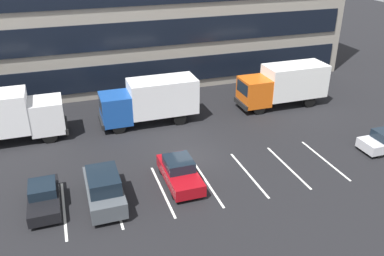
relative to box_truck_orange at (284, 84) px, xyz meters
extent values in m
plane|color=black|center=(-10.47, -6.14, -2.01)|extent=(120.00, 120.00, 0.00)
cube|color=black|center=(-10.47, 6.53, -0.03)|extent=(39.73, 0.16, 2.30)
cube|color=black|center=(-10.47, 6.53, 3.57)|extent=(39.73, 0.16, 2.30)
cube|color=silver|center=(-18.87, -9.22, -2.01)|extent=(0.14, 5.40, 0.01)
cube|color=silver|center=(-16.07, -9.22, -2.01)|extent=(0.14, 5.40, 0.01)
cube|color=silver|center=(-13.27, -9.22, -2.01)|extent=(0.14, 5.40, 0.01)
cube|color=silver|center=(-10.47, -9.22, -2.01)|extent=(0.14, 5.40, 0.01)
cube|color=silver|center=(-7.67, -9.22, -2.01)|extent=(0.14, 5.40, 0.01)
cube|color=silver|center=(-4.87, -9.22, -2.01)|extent=(0.14, 5.40, 0.01)
cube|color=silver|center=(-2.07, -9.22, -2.01)|extent=(0.14, 5.40, 0.01)
cube|color=#D85914|center=(-2.80, 0.00, -0.38)|extent=(2.25, 2.45, 2.25)
cube|color=black|center=(-3.90, 0.00, 0.07)|extent=(0.06, 2.06, 0.99)
cube|color=white|center=(0.98, 0.00, 0.18)|extent=(5.31, 2.55, 2.76)
cube|color=black|center=(-3.98, 0.00, -1.35)|extent=(0.20, 2.45, 0.41)
cylinder|color=black|center=(-2.80, -1.05, -1.50)|extent=(1.02, 0.31, 1.02)
cylinder|color=black|center=(-2.80, 1.05, -1.50)|extent=(1.02, 0.31, 1.02)
cylinder|color=black|center=(2.04, -1.05, -1.50)|extent=(1.02, 0.31, 1.02)
cylinder|color=black|center=(2.04, 1.05, -1.50)|extent=(1.02, 0.31, 1.02)
cube|color=#194799|center=(-14.41, 0.17, -0.40)|extent=(2.22, 2.42, 2.22)
cube|color=black|center=(-15.50, 0.17, 0.04)|extent=(0.06, 2.03, 0.98)
cube|color=white|center=(-10.69, 0.17, 0.16)|extent=(5.24, 2.52, 2.72)
cube|color=black|center=(-15.57, 0.17, -1.36)|extent=(0.20, 2.42, 0.40)
cylinder|color=black|center=(-14.41, -0.86, -1.51)|extent=(1.01, 0.30, 1.01)
cylinder|color=black|center=(-14.41, 1.21, -1.51)|extent=(1.01, 0.30, 1.01)
cylinder|color=black|center=(-9.64, -0.86, -1.51)|extent=(1.01, 0.30, 1.01)
cylinder|color=black|center=(-9.64, 1.21, -1.51)|extent=(1.01, 0.30, 1.01)
cube|color=white|center=(-19.38, 0.34, -0.30)|extent=(2.35, 2.56, 2.35)
cube|color=black|center=(-18.22, 0.34, 0.17)|extent=(0.06, 2.15, 1.03)
cube|color=black|center=(-18.15, 0.34, -1.32)|extent=(0.21, 2.56, 0.43)
cylinder|color=black|center=(-19.38, 1.44, -1.48)|extent=(1.07, 0.32, 1.07)
cylinder|color=black|center=(-19.38, -0.76, -1.48)|extent=(1.07, 0.32, 1.07)
cube|color=maroon|center=(-12.04, -8.74, -1.42)|extent=(1.82, 4.34, 0.71)
cube|color=black|center=(-12.04, -8.53, -0.76)|extent=(1.60, 1.82, 0.61)
cylinder|color=black|center=(-11.26, -10.13, -1.71)|extent=(0.22, 0.61, 0.61)
cylinder|color=black|center=(-12.83, -10.13, -1.71)|extent=(0.22, 0.61, 0.61)
cylinder|color=black|center=(-11.26, -7.35, -1.71)|extent=(0.22, 0.61, 0.61)
cylinder|color=black|center=(-12.83, -7.35, -1.71)|extent=(0.22, 0.61, 0.61)
cylinder|color=black|center=(1.60, -8.67, -1.72)|extent=(0.57, 0.21, 0.57)
cylinder|color=black|center=(1.60, -10.16, -1.72)|extent=(0.57, 0.21, 0.57)
cube|color=black|center=(-19.83, -8.68, -1.47)|extent=(1.64, 3.92, 0.64)
cube|color=black|center=(-19.83, -8.48, -0.88)|extent=(1.44, 1.65, 0.55)
cylinder|color=black|center=(-19.12, -9.93, -1.74)|extent=(0.20, 0.55, 0.55)
cylinder|color=black|center=(-20.54, -9.93, -1.74)|extent=(0.20, 0.55, 0.55)
cylinder|color=black|center=(-19.12, -7.42, -1.74)|extent=(0.20, 0.55, 0.55)
cylinder|color=black|center=(-20.54, -7.42, -1.74)|extent=(0.20, 0.55, 0.55)
cube|color=#474C51|center=(-16.61, -9.26, -1.28)|extent=(1.89, 4.46, 0.92)
cube|color=black|center=(-16.61, -9.48, -0.41)|extent=(1.66, 2.45, 0.82)
cylinder|color=black|center=(-17.44, -7.83, -1.68)|extent=(0.21, 0.66, 0.66)
cylinder|color=black|center=(-15.78, -7.83, -1.68)|extent=(0.21, 0.66, 0.66)
cylinder|color=black|center=(-17.44, -10.68, -1.68)|extent=(0.21, 0.66, 0.66)
cylinder|color=black|center=(-15.78, -10.68, -1.68)|extent=(0.21, 0.66, 0.66)
camera|label=1|loc=(-17.97, -28.59, 11.82)|focal=37.98mm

